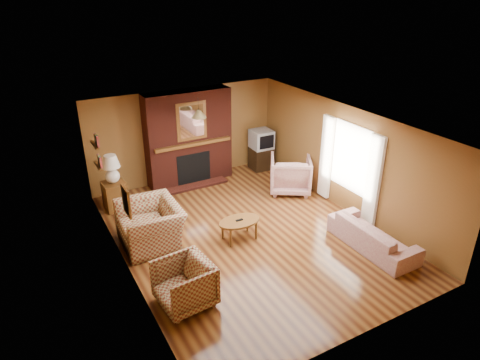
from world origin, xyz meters
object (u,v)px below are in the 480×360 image
plaid_armchair (184,284)px  floral_armchair (290,174)px  side_table (115,195)px  tv_stand (261,158)px  floral_sofa (373,235)px  crt_tv (262,139)px  table_lamp (111,168)px  fireplace (189,138)px  plaid_loveseat (150,225)px  coffee_table (239,223)px

plaid_armchair → floral_armchair: floral_armchair is taller
side_table → tv_stand: size_ratio=1.06×
plaid_armchair → floral_sofa: bearing=80.6°
tv_stand → crt_tv: crt_tv is taller
floral_sofa → tv_stand: (0.15, 4.43, 0.03)m
floral_sofa → crt_tv: size_ratio=3.32×
crt_tv → table_lamp: bearing=-175.3°
fireplace → tv_stand: 2.24m
fireplace → floral_sofa: (1.90, -4.61, -0.91)m
plaid_loveseat → table_lamp: (-0.25, 1.81, 0.60)m
plaid_loveseat → floral_sofa: (3.75, -2.27, -0.15)m
fireplace → coffee_table: (-0.24, -3.06, -0.81)m
fireplace → tv_stand: size_ratio=3.91×
plaid_armchair → floral_sofa: size_ratio=0.46×
floral_sofa → side_table: bearing=44.5°
fireplace → table_lamp: (-2.10, -0.53, -0.16)m
tv_stand → coffee_table: bearing=-126.5°
floral_sofa → side_table: (-4.00, 4.08, 0.05)m
floral_sofa → floral_armchair: bearing=-0.8°
plaid_armchair → coffee_table: plaid_armchair is taller
coffee_table → table_lamp: size_ratio=1.31×
coffee_table → crt_tv: bearing=51.5°
crt_tv → coffee_table: bearing=-128.5°
side_table → crt_tv: crt_tv is taller
floral_sofa → fireplace: bearing=22.4°
table_lamp → coffee_table: bearing=-53.6°
fireplace → plaid_armchair: bearing=-114.3°
floral_armchair → floral_sofa: bearing=121.7°
floral_sofa → floral_armchair: 2.88m
floral_sofa → crt_tv: (0.15, 4.42, 0.59)m
coffee_table → table_lamp: table_lamp is taller
table_lamp → floral_sofa: bearing=-45.5°
fireplace → crt_tv: 2.08m
coffee_table → plaid_loveseat: bearing=156.0°
floral_armchair → crt_tv: crt_tv is taller
plaid_loveseat → tv_stand: (3.90, 2.16, -0.11)m
floral_armchair → tv_stand: bearing=-61.6°
side_table → crt_tv: size_ratio=1.15×
floral_armchair → tv_stand: 1.57m
plaid_armchair → tv_stand: bearing=130.8°
plaid_loveseat → fireplace: bearing=143.2°
fireplace → floral_sofa: bearing=-67.6°
floral_sofa → tv_stand: size_ratio=3.07×
tv_stand → fireplace: bearing=176.9°
floral_sofa → table_lamp: table_lamp is taller
fireplace → floral_sofa: 5.07m
fireplace → coffee_table: size_ratio=2.74×
side_table → table_lamp: bearing=90.0°
plaid_loveseat → side_table: plaid_loveseat is taller
table_lamp → crt_tv: 4.17m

